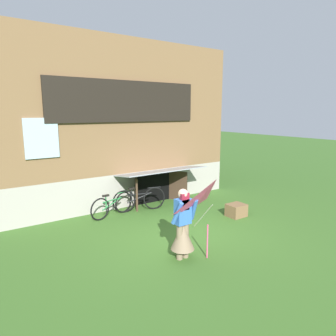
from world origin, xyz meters
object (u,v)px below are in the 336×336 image
object	(u,v)px
bicycle_black	(139,199)
bicycle_green	(112,205)
kite	(216,201)
wooden_crate	(236,210)
person	(183,230)

from	to	relation	value
bicycle_black	bicycle_green	distance (m)	0.93
bicycle_green	kite	bearing A→B (deg)	-96.62
kite	bicycle_green	world-z (taller)	kite
wooden_crate	kite	bearing A→B (deg)	-145.73
person	bicycle_black	world-z (taller)	person
kite	person	bearing A→B (deg)	130.46
person	kite	size ratio (longest dim) A/B	0.90
wooden_crate	person	bearing A→B (deg)	-158.07
person	bicycle_green	bearing A→B (deg)	102.28
kite	bicycle_black	distance (m)	3.99
kite	wooden_crate	bearing A→B (deg)	34.27
kite	bicycle_green	bearing A→B (deg)	98.57
bicycle_black	wooden_crate	distance (m)	3.06
bicycle_green	wooden_crate	bearing A→B (deg)	-49.91
kite	bicycle_black	size ratio (longest dim) A/B	1.02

